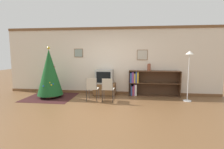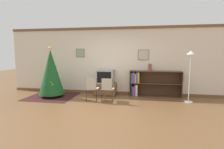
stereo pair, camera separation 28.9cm
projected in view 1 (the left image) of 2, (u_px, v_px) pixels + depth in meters
name	position (u px, v px, depth m)	size (l,w,h in m)	color
ground_plane	(100.00, 110.00, 5.11)	(24.00, 24.00, 0.00)	brown
wall_back	(110.00, 61.00, 7.11)	(8.73, 0.11, 2.70)	silver
area_rug	(51.00, 97.00, 6.62)	(1.76, 1.64, 0.01)	#381919
christmas_tree	(50.00, 72.00, 6.50)	(0.94, 0.94, 1.90)	maroon
tv_console	(105.00, 89.00, 6.95)	(0.85, 0.51, 0.47)	brown
television	(104.00, 77.00, 6.89)	(0.67, 0.49, 0.54)	#9E9E99
folding_chair_left	(92.00, 88.00, 6.02)	(0.40, 0.40, 0.82)	#BCB29E
folding_chair_right	(108.00, 88.00, 5.96)	(0.40, 0.40, 0.82)	#BCB29E
bookshelf	(145.00, 83.00, 6.81)	(1.94, 0.36, 0.99)	brown
vase	(149.00, 67.00, 6.70)	(0.13, 0.13, 0.28)	brown
standing_lamp	(189.00, 63.00, 5.93)	(0.28, 0.28, 1.74)	silver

